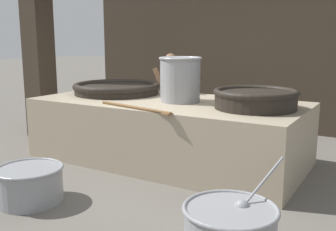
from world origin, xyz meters
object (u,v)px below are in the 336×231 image
giant_wok_near (117,88)px  cook (170,91)px  prep_bowl_meat (30,183)px  stock_pot (180,79)px  giant_wok_far (256,98)px  prep_bowl_vegetables (230,227)px

giant_wok_near → cook: 1.30m
giant_wok_near → prep_bowl_meat: giant_wok_near is taller
stock_pot → prep_bowl_meat: (-0.73, -2.18, -1.03)m
giant_wok_far → prep_bowl_vegetables: giant_wok_far is taller
stock_pot → prep_bowl_vegetables: (1.62, -2.04, -1.03)m
cook → prep_bowl_meat: (0.29, -3.63, -0.62)m
giant_wok_far → prep_bowl_meat: (-1.87, -2.15, -0.83)m
giant_wok_far → cook: (-2.16, 1.48, -0.21)m
cook → prep_bowl_vegetables: size_ratio=1.52×
giant_wok_near → stock_pot: 1.36m
prep_bowl_meat → prep_bowl_vegetables: bearing=3.5°
prep_bowl_vegetables → prep_bowl_meat: (-2.35, -0.15, -0.00)m
stock_pot → giant_wok_near: bearing=171.7°
prep_bowl_meat → cook: bearing=94.6°
stock_pot → cook: stock_pot is taller
stock_pot → cook: 1.82m
stock_pot → prep_bowl_meat: size_ratio=0.86×
giant_wok_far → prep_bowl_meat: 2.97m
cook → giant_wok_far: bearing=145.8°
giant_wok_far → stock_pot: stock_pot is taller
giant_wok_far → prep_bowl_vegetables: bearing=-76.7°
prep_bowl_meat → stock_pot: bearing=71.6°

